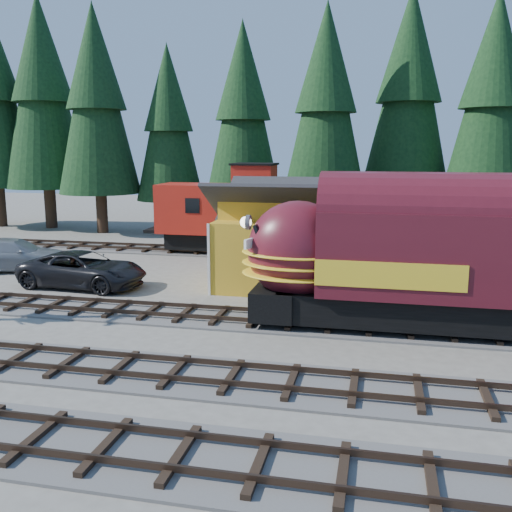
% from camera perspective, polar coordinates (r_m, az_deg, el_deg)
% --- Properties ---
extents(ground, '(120.00, 120.00, 0.00)m').
position_cam_1_polar(ground, '(18.88, 6.32, -10.59)').
color(ground, '#6B665B').
rests_on(ground, ground).
extents(track_spur, '(32.00, 3.20, 0.33)m').
position_cam_1_polar(track_spur, '(38.01, -5.81, 0.46)').
color(track_spur, '#4C4947').
rests_on(track_spur, ground).
extents(depot, '(12.80, 7.00, 5.30)m').
position_cam_1_polar(depot, '(28.32, 8.75, 2.77)').
color(depot, gold).
rests_on(depot, ground).
extents(conifer_backdrop, '(80.66, 22.69, 17.13)m').
position_cam_1_polar(conifer_backdrop, '(42.55, 14.93, 15.33)').
color(conifer_backdrop, black).
rests_on(conifer_backdrop, ground).
extents(locomotive, '(16.71, 3.32, 4.54)m').
position_cam_1_polar(locomotive, '(22.08, 19.49, -0.84)').
color(locomotive, black).
rests_on(locomotive, ground).
extents(caboose, '(10.46, 3.03, 5.44)m').
position_cam_1_polar(caboose, '(36.83, -1.64, 4.30)').
color(caboose, black).
rests_on(caboose, ground).
extents(pickup_truck_a, '(6.52, 3.35, 1.76)m').
position_cam_1_polar(pickup_truck_a, '(29.64, -16.90, -1.30)').
color(pickup_truck_a, black).
rests_on(pickup_truck_a, ground).
extents(pickup_truck_b, '(6.69, 4.22, 1.81)m').
position_cam_1_polar(pickup_truck_b, '(34.95, -23.08, 0.13)').
color(pickup_truck_b, '#989B9F').
rests_on(pickup_truck_b, ground).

